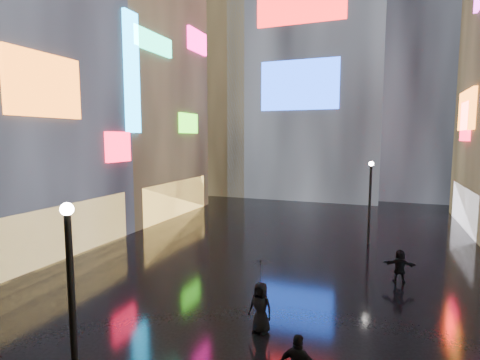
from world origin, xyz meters
The scene contains 10 objects.
ground centered at (0.00, 20.00, 0.00)m, with size 140.00×140.00×0.00m, color black.
building_left_far centered at (-15.98, 26.00, 10.98)m, with size 10.28×12.00×22.00m.
tower_main centered at (-3.00, 43.97, 21.01)m, with size 16.00×14.20×42.00m.
tower_flank_right centered at (9.00, 46.00, 17.00)m, with size 12.00×12.00×34.00m, color black.
tower_flank_left centered at (-14.00, 42.00, 13.00)m, with size 10.00×10.00×26.00m, color black.
lamp_near centered at (-1.40, 4.75, 2.94)m, with size 0.30×0.30×5.20m.
lamp_far centered at (4.56, 22.84, 2.94)m, with size 0.30×0.30×5.20m.
pedestrian_4 centered at (1.48, 10.09, 0.88)m, with size 0.86×0.56×1.75m, color black.
pedestrian_5 centered at (6.13, 16.59, 0.77)m, with size 1.43×0.46×1.54m, color black.
umbrella_2 centered at (1.48, 10.09, 2.16)m, with size 0.88×0.90×0.81m, color black.
Camera 1 is at (5.15, -1.58, 6.64)m, focal length 28.00 mm.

